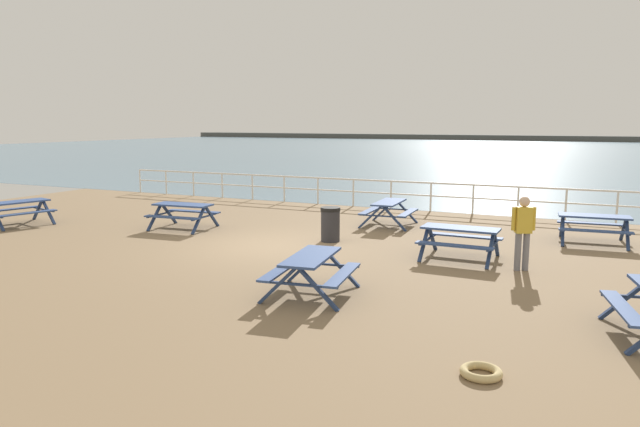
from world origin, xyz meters
name	(u,v)px	position (x,y,z in m)	size (l,w,h in m)	color
ground_plane	(272,249)	(0.00, 0.00, -0.10)	(30.00, 24.00, 0.20)	#846B4C
sea_band	(515,152)	(0.00, 52.75, 0.00)	(142.00, 90.00, 0.01)	slate
distant_shoreline	(545,141)	(0.00, 95.75, 0.00)	(142.00, 6.00, 1.80)	#4C4C47
seaward_railing	(372,189)	(0.00, 7.75, 0.73)	(23.07, 0.07, 1.08)	white
picnic_table_near_left	(183,210)	(-3.74, 1.04, 0.58)	(1.92, 1.68, 0.80)	#334C84
picnic_table_near_right	(460,235)	(4.84, 0.62, 0.58)	(1.83, 1.57, 0.80)	#334C84
picnic_table_far_left	(594,222)	(7.75, 3.98, 0.58)	(1.92, 1.67, 0.80)	#334C84
picnic_table_far_right	(389,207)	(1.84, 4.26, 0.58)	(1.63, 1.88, 0.80)	#334C84
picnic_table_seaward	(311,265)	(2.88, -3.55, 0.58)	(1.75, 1.99, 0.80)	#334C84
picnic_table_corner	(18,207)	(-8.90, -0.69, 0.58)	(1.92, 2.13, 0.80)	#334C84
visitor	(523,228)	(6.31, 0.11, 0.95)	(0.49, 0.34, 1.66)	slate
litter_bin	(330,224)	(1.16, 1.21, 0.48)	(0.55, 0.55, 0.95)	#2D2D33
rope_coil	(481,372)	(6.46, -5.84, 0.06)	(0.55, 0.55, 0.11)	tan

